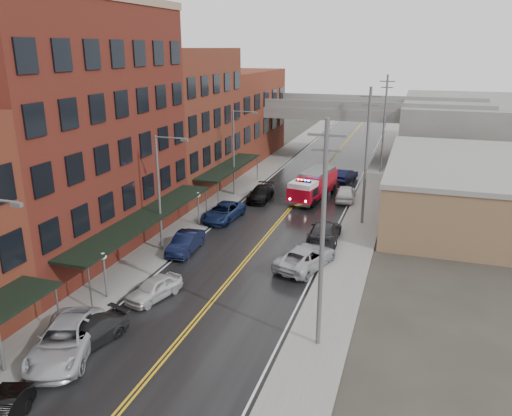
% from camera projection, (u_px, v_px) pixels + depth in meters
% --- Properties ---
extents(road, '(11.00, 160.00, 0.02)m').
position_uv_depth(road, '(268.00, 234.00, 42.12)').
color(road, black).
rests_on(road, ground).
extents(sidewalk_left, '(3.00, 160.00, 0.15)m').
position_uv_depth(sidewalk_left, '(190.00, 224.00, 44.24)').
color(sidewalk_left, slate).
rests_on(sidewalk_left, ground).
extents(sidewalk_right, '(3.00, 160.00, 0.15)m').
position_uv_depth(sidewalk_right, '(356.00, 243.00, 39.95)').
color(sidewalk_right, slate).
rests_on(sidewalk_right, ground).
extents(curb_left, '(0.30, 160.00, 0.15)m').
position_uv_depth(curb_left, '(207.00, 226.00, 43.76)').
color(curb_left, gray).
rests_on(curb_left, ground).
extents(curb_right, '(0.30, 160.00, 0.15)m').
position_uv_depth(curb_right, '(335.00, 241.00, 40.44)').
color(curb_right, gray).
rests_on(curb_right, ground).
extents(brick_building_b, '(9.00, 20.00, 18.00)m').
position_uv_depth(brick_building_b, '(71.00, 133.00, 36.93)').
color(brick_building_b, '#5D1F18').
rests_on(brick_building_b, ground).
extents(brick_building_c, '(9.00, 15.00, 15.00)m').
position_uv_depth(brick_building_c, '(178.00, 122.00, 53.23)').
color(brick_building_c, maroon).
rests_on(brick_building_c, ground).
extents(brick_building_far, '(9.00, 20.00, 12.00)m').
position_uv_depth(brick_building_far, '(235.00, 115.00, 69.53)').
color(brick_building_far, brown).
rests_on(brick_building_far, ground).
extents(tan_building, '(14.00, 22.00, 5.00)m').
position_uv_depth(tan_building, '(467.00, 191.00, 45.70)').
color(tan_building, brown).
rests_on(tan_building, ground).
extents(right_far_block, '(18.00, 30.00, 8.00)m').
position_uv_depth(right_far_block, '(468.00, 128.00, 71.80)').
color(right_far_block, slate).
rests_on(right_far_block, ground).
extents(awning_1, '(2.60, 18.00, 3.09)m').
position_uv_depth(awning_1, '(145.00, 218.00, 37.07)').
color(awning_1, black).
rests_on(awning_1, ground).
extents(awning_2, '(2.60, 13.00, 3.09)m').
position_uv_depth(awning_2, '(229.00, 167.00, 52.91)').
color(awning_2, black).
rests_on(awning_2, ground).
extents(globe_lamp_1, '(0.44, 0.44, 3.12)m').
position_uv_depth(globe_lamp_1, '(104.00, 265.00, 30.62)').
color(globe_lamp_1, '#59595B').
rests_on(globe_lamp_1, ground).
extents(globe_lamp_2, '(0.44, 0.44, 3.12)m').
position_uv_depth(globe_lamp_2, '(198.00, 201.00, 43.29)').
color(globe_lamp_2, '#59595B').
rests_on(globe_lamp_2, ground).
extents(street_lamp_1, '(2.64, 0.22, 9.00)m').
position_uv_depth(street_lamp_1, '(162.00, 187.00, 37.02)').
color(street_lamp_1, '#59595B').
rests_on(street_lamp_1, ground).
extents(street_lamp_2, '(2.64, 0.22, 9.00)m').
position_uv_depth(street_lamp_2, '(236.00, 148.00, 51.50)').
color(street_lamp_2, '#59595B').
rests_on(street_lamp_2, ground).
extents(utility_pole_0, '(1.80, 0.24, 12.00)m').
position_uv_depth(utility_pole_0, '(323.00, 234.00, 24.49)').
color(utility_pole_0, '#59595B').
rests_on(utility_pole_0, ground).
extents(utility_pole_1, '(1.80, 0.24, 12.00)m').
position_uv_depth(utility_pole_1, '(366.00, 155.00, 42.59)').
color(utility_pole_1, '#59595B').
rests_on(utility_pole_1, ground).
extents(utility_pole_2, '(1.80, 0.24, 12.00)m').
position_uv_depth(utility_pole_2, '(384.00, 123.00, 60.69)').
color(utility_pole_2, '#59595B').
rests_on(utility_pole_2, ground).
extents(overpass, '(40.00, 10.00, 7.50)m').
position_uv_depth(overpass, '(335.00, 116.00, 69.24)').
color(overpass, slate).
rests_on(overpass, ground).
extents(fire_truck, '(4.21, 8.15, 2.86)m').
position_uv_depth(fire_truck, '(313.00, 185.00, 51.40)').
color(fire_truck, '#AE081B').
rests_on(fire_truck, ground).
extents(parked_car_left_2, '(4.62, 6.60, 1.67)m').
position_uv_depth(parked_car_left_2, '(65.00, 340.00, 25.39)').
color(parked_car_left_2, '#AFB2B7').
rests_on(parked_car_left_2, ground).
extents(parked_car_left_3, '(3.05, 4.93, 1.33)m').
position_uv_depth(parked_car_left_3, '(88.00, 334.00, 26.27)').
color(parked_car_left_3, '#232426').
rests_on(parked_car_left_3, ground).
extents(parked_car_left_4, '(2.68, 4.32, 1.37)m').
position_uv_depth(parked_car_left_4, '(154.00, 288.00, 31.21)').
color(parked_car_left_4, silver).
rests_on(parked_car_left_4, ground).
extents(parked_car_left_5, '(1.80, 4.62, 1.50)m').
position_uv_depth(parked_car_left_5, '(186.00, 243.00, 38.31)').
color(parked_car_left_5, black).
rests_on(parked_car_left_5, ground).
extents(parked_car_left_6, '(2.94, 5.60, 1.50)m').
position_uv_depth(parked_car_left_6, '(223.00, 212.00, 45.43)').
color(parked_car_left_6, '#14234B').
rests_on(parked_car_left_6, ground).
extents(parked_car_left_7, '(2.18, 5.00, 1.43)m').
position_uv_depth(parked_car_left_7, '(261.00, 194.00, 51.28)').
color(parked_car_left_7, black).
rests_on(parked_car_left_7, ground).
extents(parked_car_right_0, '(4.21, 6.26, 1.59)m').
position_uv_depth(parked_car_right_0, '(306.00, 257.00, 35.56)').
color(parked_car_right_0, '#AAACB2').
rests_on(parked_car_right_0, ground).
extents(parked_car_right_1, '(2.63, 5.89, 1.68)m').
position_uv_depth(parked_car_right_1, '(324.00, 232.00, 40.28)').
color(parked_car_right_1, '#252527').
rests_on(parked_car_right_1, ground).
extents(parked_car_right_2, '(2.29, 4.84, 1.60)m').
position_uv_depth(parked_car_right_2, '(346.00, 193.00, 51.16)').
color(parked_car_right_2, white).
rests_on(parked_car_right_2, ground).
extents(parked_car_right_3, '(2.52, 4.62, 1.44)m').
position_uv_depth(parked_car_right_3, '(346.00, 175.00, 58.68)').
color(parked_car_right_3, '#0E1133').
rests_on(parked_car_right_3, ground).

